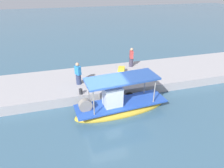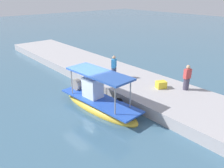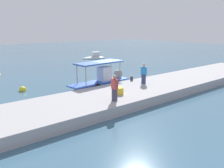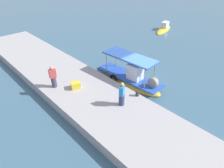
{
  "view_description": "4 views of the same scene",
  "coord_description": "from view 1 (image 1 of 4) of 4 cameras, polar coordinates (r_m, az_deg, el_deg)",
  "views": [
    {
      "loc": [
        2.24,
        9.34,
        7.48
      ],
      "look_at": [
        -0.91,
        -1.96,
        1.21
      ],
      "focal_mm": 30.73,
      "sensor_mm": 36.0,
      "label": 1
    },
    {
      "loc": [
        -11.54,
        7.49,
        6.95
      ],
      "look_at": [
        -0.36,
        -2.03,
        1.02
      ],
      "focal_mm": 37.39,
      "sensor_mm": 36.0,
      "label": 2
    },
    {
      "loc": [
        -13.18,
        -17.14,
        5.45
      ],
      "look_at": [
        -1.28,
        -2.4,
        0.82
      ],
      "focal_mm": 38.05,
      "sensor_mm": 36.0,
      "label": 3
    },
    {
      "loc": [
        8.61,
        -11.31,
        9.13
      ],
      "look_at": [
        -0.45,
        -2.87,
        1.23
      ],
      "focal_mm": 32.74,
      "sensor_mm": 36.0,
      "label": 4
    }
  ],
  "objects": [
    {
      "name": "mooring_bollard",
      "position": [
        13.19,
        -9.28,
        -2.22
      ],
      "size": [
        0.24,
        0.24,
        0.39
      ],
      "primitive_type": "cylinder",
      "color": "#2D2D33",
      "rests_on": "dock_quay"
    },
    {
      "name": "dock_quay",
      "position": [
        15.52,
        -5.52,
        0.65
      ],
      "size": [
        36.0,
        4.93,
        0.7
      ],
      "primitive_type": "cube",
      "color": "#A7A3A7",
      "rests_on": "ground_plane"
    },
    {
      "name": "main_fishing_boat",
      "position": [
        12.43,
        2.34,
        -6.42
      ],
      "size": [
        6.25,
        2.1,
        2.76
      ],
      "color": "gold",
      "rests_on": "ground_plane"
    },
    {
      "name": "fisherman_near_bollard",
      "position": [
        17.26,
        5.76,
        7.65
      ],
      "size": [
        0.45,
        0.53,
        1.72
      ],
      "color": "#413C52",
      "rests_on": "dock_quay"
    },
    {
      "name": "cargo_crate",
      "position": [
        16.14,
        2.81,
        4.2
      ],
      "size": [
        0.74,
        0.81,
        0.48
      ],
      "primitive_type": "cube",
      "rotation": [
        0.0,
        0.0,
        1.16
      ],
      "color": "yellow",
      "rests_on": "dock_quay"
    },
    {
      "name": "fisherman_by_crate",
      "position": [
        14.27,
        -10.02,
        2.78
      ],
      "size": [
        0.51,
        0.55,
        1.7
      ],
      "color": "navy",
      "rests_on": "dock_quay"
    },
    {
      "name": "ground_plane",
      "position": [
        12.17,
        -1.66,
        -9.79
      ],
      "size": [
        120.0,
        120.0,
        0.0
      ],
      "primitive_type": "plane",
      "color": "#3E637B"
    }
  ]
}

